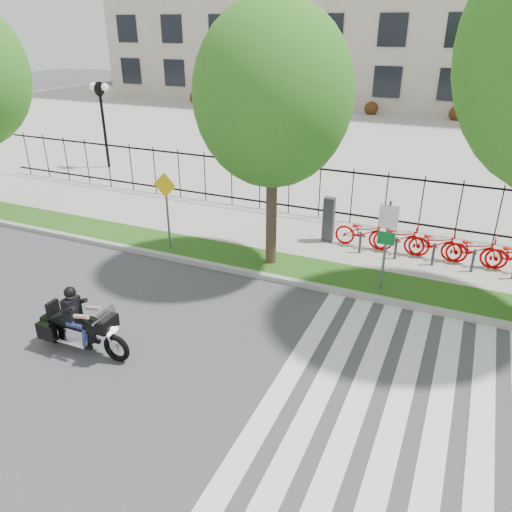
% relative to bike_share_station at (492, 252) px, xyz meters
% --- Properties ---
extents(ground, '(120.00, 120.00, 0.00)m').
position_rel_bike_share_station_xyz_m(ground, '(-5.93, -7.20, -0.65)').
color(ground, '#3D3C3F').
rests_on(ground, ground).
extents(curb, '(60.00, 0.20, 0.15)m').
position_rel_bike_share_station_xyz_m(curb, '(-5.93, -3.10, -0.57)').
color(curb, '#999790').
rests_on(curb, ground).
extents(grass_verge, '(60.00, 1.50, 0.15)m').
position_rel_bike_share_station_xyz_m(grass_verge, '(-5.93, -2.25, -0.57)').
color(grass_verge, '#1D4912').
rests_on(grass_verge, ground).
extents(sidewalk, '(60.00, 3.50, 0.15)m').
position_rel_bike_share_station_xyz_m(sidewalk, '(-5.93, 0.25, -0.57)').
color(sidewalk, '#A9A79E').
rests_on(sidewalk, ground).
extents(plaza, '(80.00, 34.00, 0.10)m').
position_rel_bike_share_station_xyz_m(plaza, '(-5.93, 17.80, -0.60)').
color(plaza, '#A9A79E').
rests_on(plaza, ground).
extents(crosswalk_stripes, '(5.70, 8.00, 0.01)m').
position_rel_bike_share_station_xyz_m(crosswalk_stripes, '(-1.10, -7.20, -0.64)').
color(crosswalk_stripes, silver).
rests_on(crosswalk_stripes, ground).
extents(iron_fence, '(30.00, 0.06, 2.00)m').
position_rel_bike_share_station_xyz_m(iron_fence, '(-5.93, 2.00, 0.50)').
color(iron_fence, black).
rests_on(iron_fence, sidewalk).
extents(lamp_post_left, '(1.06, 0.70, 4.25)m').
position_rel_bike_share_station_xyz_m(lamp_post_left, '(-17.93, 4.80, 2.56)').
color(lamp_post_left, black).
rests_on(lamp_post_left, ground).
extents(street_tree_1, '(4.27, 4.27, 7.32)m').
position_rel_bike_share_station_xyz_m(street_tree_1, '(-6.10, -2.25, 4.36)').
color(street_tree_1, '#3D2C21').
rests_on(street_tree_1, grass_verge).
extents(bike_share_station, '(10.01, 0.87, 1.50)m').
position_rel_bike_share_station_xyz_m(bike_share_station, '(0.00, 0.00, 0.00)').
color(bike_share_station, '#2D2D33').
rests_on(bike_share_station, sidewalk).
extents(sign_pole_regulatory, '(0.50, 0.09, 2.50)m').
position_rel_bike_share_station_xyz_m(sign_pole_regulatory, '(-2.70, -2.62, 1.09)').
color(sign_pole_regulatory, '#59595B').
rests_on(sign_pole_regulatory, grass_verge).
extents(sign_pole_warning, '(0.78, 0.09, 2.49)m').
position_rel_bike_share_station_xyz_m(sign_pole_warning, '(-9.47, -2.62, 1.10)').
color(sign_pole_warning, '#59595B').
rests_on(sign_pole_warning, grass_verge).
extents(motorcycle_rider, '(2.50, 0.73, 1.93)m').
position_rel_bike_share_station_xyz_m(motorcycle_rider, '(-8.28, -8.00, -0.00)').
color(motorcycle_rider, black).
rests_on(motorcycle_rider, ground).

